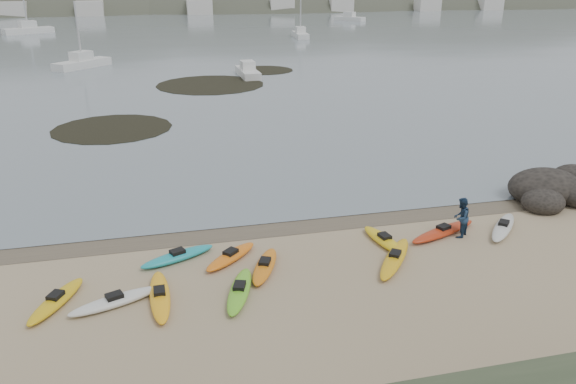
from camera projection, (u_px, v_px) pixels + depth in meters
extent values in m
plane|color=tan|center=(288.00, 222.00, 25.94)|extent=(600.00, 600.00, 0.00)
plane|color=brown|center=(290.00, 225.00, 25.67)|extent=(60.00, 60.00, 0.00)
ellipsoid|color=orange|center=(265.00, 266.00, 21.68)|extent=(1.83, 3.05, 0.34)
ellipsoid|color=gold|center=(56.00, 301.00, 19.40)|extent=(1.99, 3.13, 0.34)
ellipsoid|color=#B42F12|center=(443.00, 231.00, 24.62)|extent=(3.88, 2.13, 0.34)
ellipsoid|color=#69C727|center=(240.00, 291.00, 19.99)|extent=(1.68, 3.30, 0.34)
ellipsoid|color=silver|center=(115.00, 301.00, 19.37)|extent=(3.27, 1.82, 0.34)
ellipsoid|color=yellow|center=(384.00, 241.00, 23.77)|extent=(1.23, 3.12, 0.34)
ellipsoid|color=gold|center=(395.00, 258.00, 22.28)|extent=(2.84, 3.49, 0.34)
ellipsoid|color=orange|center=(231.00, 256.00, 22.43)|extent=(2.59, 2.50, 0.34)
ellipsoid|color=beige|center=(503.00, 227.00, 25.02)|extent=(2.89, 2.98, 0.34)
ellipsoid|color=#FFAE15|center=(160.00, 296.00, 19.67)|extent=(0.77, 3.59, 0.34)
ellipsoid|color=teal|center=(178.00, 256.00, 22.44)|extent=(3.19, 1.93, 0.34)
imported|color=#1B314E|center=(461.00, 218.00, 24.22)|extent=(1.10, 1.09, 1.80)
ellipsoid|color=black|center=(543.00, 193.00, 28.61)|extent=(3.78, 2.94, 1.89)
ellipsoid|color=black|center=(542.00, 206.00, 27.25)|extent=(2.10, 1.89, 1.26)
ellipsoid|color=black|center=(571.00, 185.00, 29.73)|extent=(2.31, 2.10, 1.68)
cylinder|color=black|center=(112.00, 129.00, 41.53)|extent=(8.73, 8.73, 0.04)
cylinder|color=black|center=(210.00, 85.00, 57.96)|extent=(11.10, 11.10, 0.04)
cylinder|color=black|center=(264.00, 70.00, 66.65)|extent=(6.88, 6.88, 0.04)
cube|color=silver|center=(82.00, 64.00, 68.28)|extent=(6.65, 7.04, 1.06)
cube|color=silver|center=(248.00, 72.00, 62.63)|extent=(1.93, 6.53, 0.91)
cube|color=silver|center=(300.00, 35.00, 100.95)|extent=(2.67, 7.44, 1.02)
cube|color=silver|center=(28.00, 30.00, 107.53)|extent=(9.20, 6.68, 1.28)
cube|color=silver|center=(349.00, 18.00, 137.38)|extent=(6.62, 7.72, 1.12)
ellipsoid|color=#384235|center=(38.00, 61.00, 199.52)|extent=(220.00, 120.00, 80.00)
ellipsoid|color=#384235|center=(262.00, 48.00, 211.29)|extent=(200.00, 110.00, 68.00)
ellipsoid|color=#384235|center=(453.00, 44.00, 239.37)|extent=(230.00, 130.00, 76.00)
cube|color=beige|center=(5.00, 10.00, 147.59)|extent=(7.00, 5.00, 4.00)
cube|color=beige|center=(101.00, 8.00, 152.78)|extent=(7.00, 5.00, 4.00)
cube|color=beige|center=(190.00, 7.00, 157.96)|extent=(7.00, 5.00, 4.00)
cube|color=beige|center=(273.00, 6.00, 163.14)|extent=(7.00, 5.00, 4.00)
cube|color=beige|center=(351.00, 5.00, 168.33)|extent=(7.00, 5.00, 4.00)
cube|color=beige|center=(424.00, 4.00, 173.51)|extent=(7.00, 5.00, 4.00)
cube|color=beige|center=(494.00, 3.00, 178.70)|extent=(7.00, 5.00, 4.00)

